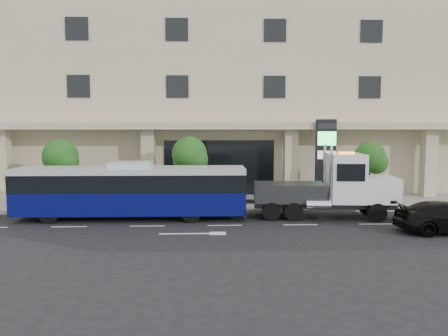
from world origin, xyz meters
name	(u,v)px	position (x,y,z in m)	size (l,w,h in m)	color
ground	(223,219)	(0.00, 0.00, 0.00)	(120.00, 120.00, 0.00)	black
sidewalk	(221,203)	(0.00, 5.00, 0.07)	(120.00, 6.00, 0.15)	gray
curb	(222,211)	(0.00, 2.00, 0.07)	(120.00, 0.30, 0.15)	gray
convention_center	(217,72)	(0.00, 15.42, 9.97)	(60.00, 17.60, 20.00)	#C0B090
tree_left	(61,159)	(-9.97, 3.59, 3.11)	(2.27, 2.20, 4.22)	#422B19
tree_mid	(190,157)	(-1.97, 3.59, 3.26)	(2.28, 2.20, 4.38)	#422B19
tree_right	(370,160)	(9.53, 3.59, 3.04)	(2.10, 2.00, 4.04)	#422B19
city_bus	(131,190)	(-5.10, 0.40, 1.62)	(12.62, 2.76, 3.19)	black
tow_truck	(331,188)	(6.08, 0.22, 1.68)	(9.02, 2.91, 4.09)	#2D3033
signage_pylon	(326,159)	(7.08, 5.16, 2.94)	(1.44, 0.88, 5.48)	black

